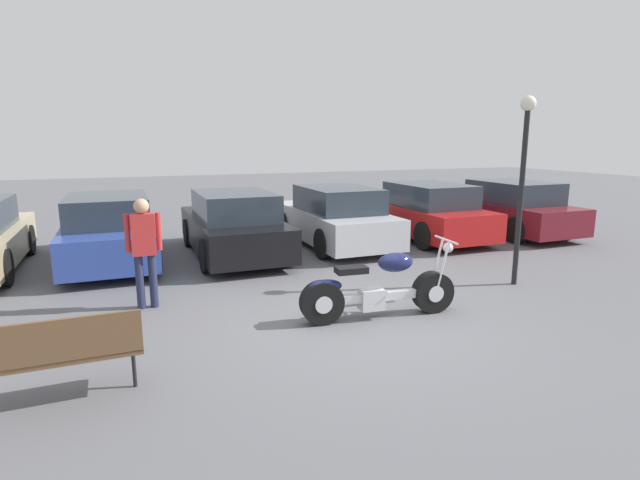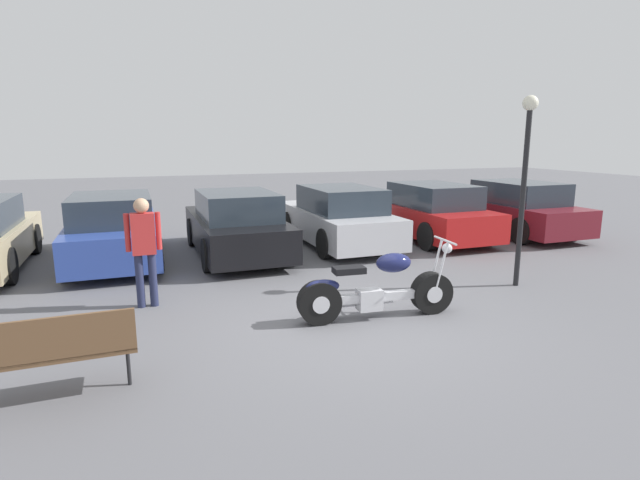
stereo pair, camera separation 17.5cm
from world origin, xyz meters
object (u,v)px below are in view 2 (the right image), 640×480
at_px(parked_car_silver, 338,218).
at_px(lamp_post, 526,162).
at_px(parked_car_maroon, 513,209).
at_px(parked_car_red, 429,213).
at_px(motorcycle, 375,290).
at_px(park_bench, 51,349).
at_px(person_standing, 144,243).
at_px(parked_car_blue, 113,230).
at_px(parked_car_black, 236,225).

bearing_deg(parked_car_silver, lamp_post, -68.85).
height_order(parked_car_maroon, lamp_post, lamp_post).
height_order(parked_car_silver, parked_car_red, same).
xyz_separation_m(motorcycle, parked_car_maroon, (6.43, 4.57, 0.25)).
relative_size(park_bench, person_standing, 0.93).
distance_m(parked_car_maroon, lamp_post, 5.41).
xyz_separation_m(parked_car_maroon, park_bench, (-10.41, -5.55, -0.13)).
xyz_separation_m(parked_car_silver, parked_car_red, (2.50, -0.06, 0.00)).
height_order(parked_car_blue, parked_car_black, same).
xyz_separation_m(parked_car_red, park_bench, (-7.91, -5.76, -0.13)).
relative_size(parked_car_silver, parked_car_red, 1.00).
xyz_separation_m(parked_car_black, park_bench, (-2.90, -5.59, -0.13)).
relative_size(parked_car_maroon, person_standing, 2.51).
bearing_deg(parked_car_red, person_standing, -155.99).
relative_size(motorcycle, parked_car_blue, 0.56).
xyz_separation_m(parked_car_blue, person_standing, (0.55, -3.25, 0.32)).
bearing_deg(parked_car_black, lamp_post, -44.06).
bearing_deg(parked_car_silver, person_standing, -144.67).
bearing_deg(parked_car_maroon, parked_car_silver, 176.89).
bearing_deg(parked_car_maroon, motorcycle, -144.60).
bearing_deg(park_bench, parked_car_maroon, 28.04).
bearing_deg(parked_car_red, parked_car_maroon, -4.84).
relative_size(parked_car_blue, parked_car_black, 1.00).
height_order(parked_car_silver, parked_car_maroon, same).
distance_m(parked_car_maroon, person_standing, 9.91).
bearing_deg(parked_car_red, parked_car_silver, 178.64).
xyz_separation_m(parked_car_blue, parked_car_maroon, (10.02, -0.35, 0.00)).
relative_size(parked_car_maroon, park_bench, 2.68).
bearing_deg(parked_car_blue, parked_car_red, -1.08).
distance_m(parked_car_blue, parked_car_black, 2.52).
height_order(motorcycle, park_bench, motorcycle).
relative_size(parked_car_red, person_standing, 2.51).
distance_m(parked_car_silver, parked_car_maroon, 5.02).
distance_m(parked_car_black, parked_car_red, 5.01).
height_order(parked_car_silver, lamp_post, lamp_post).
distance_m(motorcycle, lamp_post, 3.57).
bearing_deg(motorcycle, parked_car_silver, 73.62).
height_order(motorcycle, lamp_post, lamp_post).
distance_m(parked_car_blue, parked_car_red, 7.51).
relative_size(lamp_post, person_standing, 1.93).
xyz_separation_m(parked_car_maroon, person_standing, (-9.47, -2.89, 0.32)).
bearing_deg(parked_car_red, motorcycle, -129.39).
xyz_separation_m(parked_car_silver, park_bench, (-5.40, -5.82, -0.13)).
bearing_deg(parked_car_blue, parked_car_silver, -0.95).
bearing_deg(parked_car_silver, motorcycle, -106.38).
bearing_deg(parked_car_black, parked_car_silver, 5.21).
bearing_deg(parked_car_red, lamp_post, -101.69).
relative_size(parked_car_black, parked_car_silver, 1.00).
distance_m(park_bench, lamp_post, 7.39).
bearing_deg(parked_car_maroon, lamp_post, -130.34).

